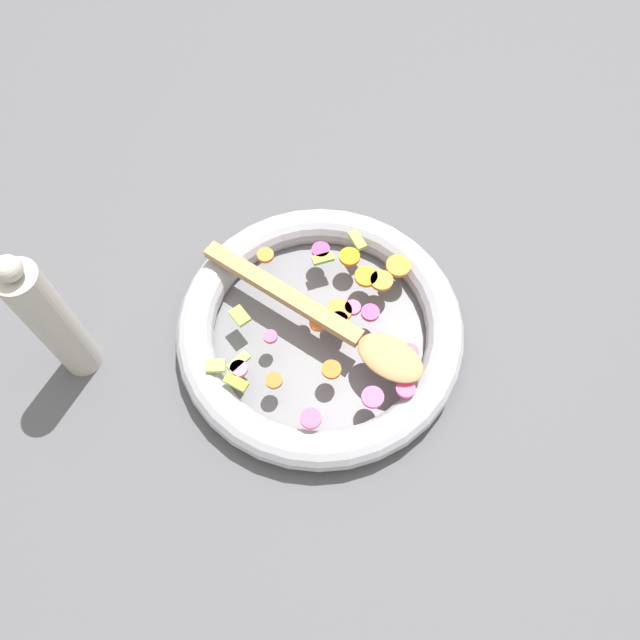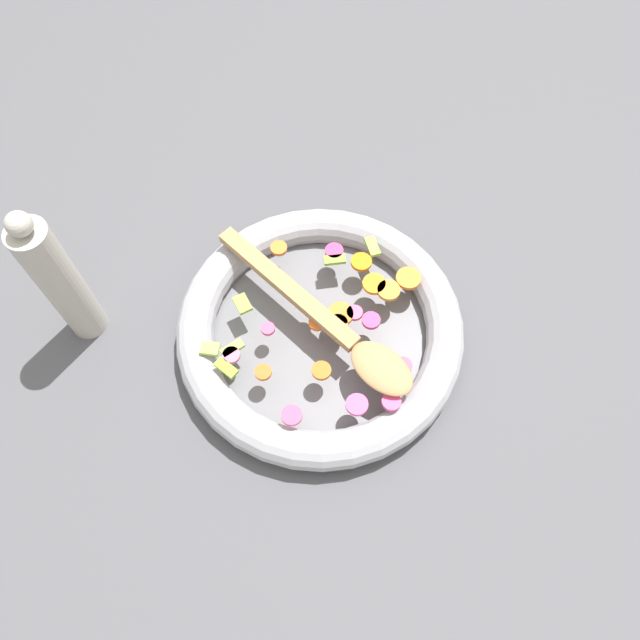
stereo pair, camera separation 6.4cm
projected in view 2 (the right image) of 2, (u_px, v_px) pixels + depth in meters
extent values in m
plane|color=#4C4C51|center=(320.00, 337.00, 0.86)|extent=(4.00, 4.00, 0.00)
cylinder|color=slate|center=(320.00, 335.00, 0.85)|extent=(0.34, 0.34, 0.01)
torus|color=#9E9EA5|center=(320.00, 328.00, 0.84)|extent=(0.39, 0.39, 0.05)
cylinder|color=orange|center=(374.00, 284.00, 0.84)|extent=(0.04, 0.04, 0.01)
cylinder|color=orange|center=(362.00, 262.00, 0.85)|extent=(0.03, 0.03, 0.01)
cylinder|color=orange|center=(408.00, 278.00, 0.84)|extent=(0.04, 0.04, 0.01)
cylinder|color=orange|center=(389.00, 290.00, 0.83)|extent=(0.04, 0.04, 0.01)
cylinder|color=orange|center=(340.00, 314.00, 0.82)|extent=(0.05, 0.05, 0.01)
cylinder|color=orange|center=(319.00, 324.00, 0.81)|extent=(0.02, 0.02, 0.01)
cylinder|color=orange|center=(321.00, 371.00, 0.78)|extent=(0.03, 0.03, 0.01)
cylinder|color=#D55F21|center=(263.00, 372.00, 0.78)|extent=(0.03, 0.03, 0.01)
cylinder|color=orange|center=(338.00, 323.00, 0.81)|extent=(0.03, 0.03, 0.01)
cylinder|color=orange|center=(279.00, 248.00, 0.86)|extent=(0.02, 0.02, 0.01)
cube|color=#A3C845|center=(371.00, 246.00, 0.86)|extent=(0.03, 0.03, 0.01)
cube|color=#7FC43A|center=(335.00, 260.00, 0.85)|extent=(0.03, 0.03, 0.01)
cube|color=#89B831|center=(226.00, 368.00, 0.78)|extent=(0.03, 0.02, 0.01)
cube|color=#AED950|center=(210.00, 349.00, 0.79)|extent=(0.03, 0.03, 0.01)
cube|color=#A2C94E|center=(232.00, 348.00, 0.79)|extent=(0.02, 0.03, 0.01)
cube|color=#93C142|center=(242.00, 304.00, 0.82)|extent=(0.03, 0.03, 0.01)
cylinder|color=#DA4482|center=(357.00, 405.00, 0.76)|extent=(0.04, 0.04, 0.01)
cylinder|color=#D96587|center=(231.00, 355.00, 0.79)|extent=(0.03, 0.03, 0.01)
cylinder|color=#C92E70|center=(381.00, 368.00, 0.78)|extent=(0.03, 0.03, 0.01)
cylinder|color=#D6446D|center=(292.00, 415.00, 0.75)|extent=(0.03, 0.03, 0.01)
cylinder|color=#DE668E|center=(364.00, 357.00, 0.79)|extent=(0.04, 0.04, 0.01)
cylinder|color=#C73F5C|center=(404.00, 365.00, 0.78)|extent=(0.03, 0.03, 0.01)
cylinder|color=#E54E80|center=(355.00, 313.00, 0.82)|extent=(0.03, 0.03, 0.01)
cylinder|color=#E7427E|center=(391.00, 402.00, 0.76)|extent=(0.03, 0.03, 0.01)
cylinder|color=#DA3670|center=(371.00, 320.00, 0.81)|extent=(0.03, 0.03, 0.01)
cylinder|color=#E54A72|center=(268.00, 329.00, 0.81)|extent=(0.02, 0.02, 0.01)
cylinder|color=#D6356C|center=(334.00, 251.00, 0.86)|extent=(0.04, 0.04, 0.01)
cylinder|color=#DA416F|center=(310.00, 307.00, 0.82)|extent=(0.03, 0.03, 0.01)
cube|color=#A87F51|center=(287.00, 287.00, 0.82)|extent=(0.24, 0.07, 0.01)
ellipsoid|color=#A87F51|center=(382.00, 368.00, 0.77)|extent=(0.10, 0.07, 0.01)
cylinder|color=#B2ADA3|center=(62.00, 284.00, 0.77)|extent=(0.05, 0.05, 0.22)
sphere|color=#B2ADA3|center=(19.00, 224.00, 0.66)|extent=(0.03, 0.03, 0.03)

